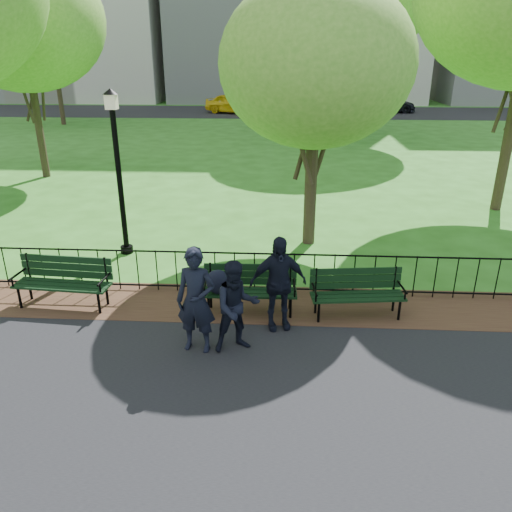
# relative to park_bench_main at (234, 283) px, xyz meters

# --- Properties ---
(ground) EXTENTS (120.00, 120.00, 0.00)m
(ground) POSITION_rel_park_bench_main_xyz_m (-0.28, -1.14, -0.63)
(ground) COLOR #2B6119
(dirt_strip) EXTENTS (60.00, 1.60, 0.01)m
(dirt_strip) POSITION_rel_park_bench_main_xyz_m (-0.28, 0.36, -0.62)
(dirt_strip) COLOR #392117
(dirt_strip) RESTS_ON ground
(far_street) EXTENTS (70.00, 9.00, 0.01)m
(far_street) POSITION_rel_park_bench_main_xyz_m (-0.28, 33.86, -0.62)
(far_street) COLOR black
(far_street) RESTS_ON ground
(iron_fence) EXTENTS (24.06, 0.06, 1.00)m
(iron_fence) POSITION_rel_park_bench_main_xyz_m (-0.28, 0.86, -0.13)
(iron_fence) COLOR black
(iron_fence) RESTS_ON ground
(park_bench_main) EXTENTS (1.76, 0.59, 0.99)m
(park_bench_main) POSITION_rel_park_bench_main_xyz_m (0.00, 0.00, 0.00)
(park_bench_main) COLOR black
(park_bench_main) RESTS_ON ground
(park_bench_left_a) EXTENTS (1.88, 0.71, 1.05)m
(park_bench_left_a) POSITION_rel_park_bench_main_xyz_m (-3.32, 0.16, -0.03)
(park_bench_left_a) COLOR black
(park_bench_left_a) RESTS_ON ground
(park_bench_right_a) EXTENTS (1.76, 0.72, 0.97)m
(park_bench_right_a) POSITION_rel_park_bench_main_xyz_m (2.27, 0.07, -0.07)
(park_bench_right_a) COLOR black
(park_bench_right_a) RESTS_ON ground
(lamppost) EXTENTS (0.35, 0.35, 3.87)m
(lamppost) POSITION_rel_park_bench_main_xyz_m (-2.96, 2.90, 1.48)
(lamppost) COLOR black
(lamppost) RESTS_ON ground
(tree_near_e) EXTENTS (4.49, 4.49, 6.25)m
(tree_near_e) POSITION_rel_park_bench_main_xyz_m (1.54, 3.88, 3.71)
(tree_near_e) COLOR #2D2116
(tree_near_e) RESTS_ON ground
(tree_mid_w) EXTENTS (5.81, 5.81, 8.10)m
(tree_mid_w) POSITION_rel_park_bench_main_xyz_m (-8.56, 10.69, 5.00)
(tree_mid_w) COLOR #2D2116
(tree_mid_w) RESTS_ON ground
(tree_far_w) EXTENTS (6.79, 6.79, 9.46)m
(tree_far_w) POSITION_rel_park_bench_main_xyz_m (-14.20, 25.62, 5.94)
(tree_far_w) COLOR #2D2116
(tree_far_w) RESTS_ON ground
(person_left) EXTENTS (0.71, 0.51, 1.79)m
(person_left) POSITION_rel_park_bench_main_xyz_m (-0.49, -1.27, 0.28)
(person_left) COLOR black
(person_left) RESTS_ON asphalt_path
(person_mid) EXTENTS (0.85, 0.64, 1.57)m
(person_mid) POSITION_rel_park_bench_main_xyz_m (0.16, -1.23, 0.17)
(person_mid) COLOR black
(person_mid) RESTS_ON asphalt_path
(person_right) EXTENTS (1.08, 0.64, 1.72)m
(person_right) POSITION_rel_park_bench_main_xyz_m (0.81, -0.47, 0.24)
(person_right) COLOR black
(person_right) RESTS_ON asphalt_path
(taxi) EXTENTS (4.75, 3.39, 1.50)m
(taxi) POSITION_rel_park_bench_main_xyz_m (-3.38, 32.70, 0.13)
(taxi) COLOR yellow
(taxi) RESTS_ON far_street
(sedan_silver) EXTENTS (4.46, 2.99, 1.39)m
(sedan_silver) POSITION_rel_park_bench_main_xyz_m (-2.72, 33.82, 0.08)
(sedan_silver) COLOR #AEB1B6
(sedan_silver) RESTS_ON far_street
(sedan_dark) EXTENTS (4.81, 2.14, 1.37)m
(sedan_dark) POSITION_rel_park_bench_main_xyz_m (8.92, 34.26, 0.07)
(sedan_dark) COLOR black
(sedan_dark) RESTS_ON far_street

